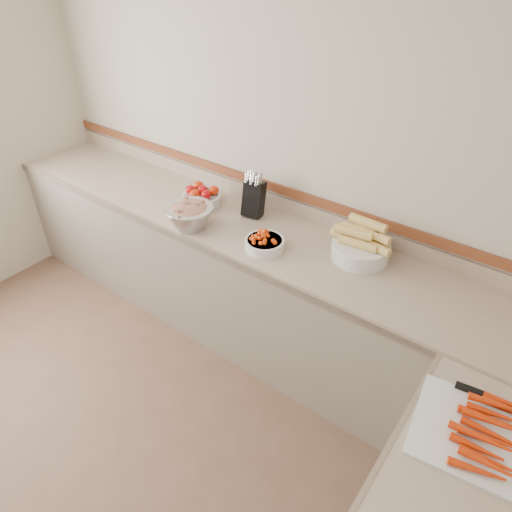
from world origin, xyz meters
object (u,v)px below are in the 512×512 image
Objects in this scene: tomato_bowl at (202,197)px; cherry_tomato_bowl at (265,242)px; knife_block at (254,198)px; corn_bowl at (361,245)px; cutting_board at (487,435)px; rhubarb_bowl at (190,215)px.

cherry_tomato_bowl is (0.66, -0.18, -0.01)m from tomato_bowl.
knife_block reaches higher than tomato_bowl.
corn_bowl is 1.17m from cutting_board.
knife_block is at bearing 177.82° from corn_bowl.
rhubarb_bowl is (-1.00, -0.34, 0.01)m from corn_bowl.
corn_bowl is (0.49, 0.25, 0.04)m from cherry_tomato_bowl.
tomato_bowl is 1.15m from corn_bowl.
knife_block is 0.54× the size of cutting_board.
knife_block is 1.85m from cutting_board.
tomato_bowl is 0.31m from rhubarb_bowl.
corn_bowl is (0.78, -0.03, -0.04)m from knife_block.
rhubarb_bowl reaches higher than cutting_board.
corn_bowl reaches higher than cutting_board.
tomato_bowl is at bearing -164.94° from knife_block.
tomato_bowl is (-0.37, -0.10, -0.07)m from knife_block.
tomato_bowl is 1.13× the size of cherry_tomato_bowl.
corn_bowl reaches higher than rhubarb_bowl.
rhubarb_bowl is at bearing -170.50° from cherry_tomato_bowl.
knife_block reaches higher than rhubarb_bowl.
rhubarb_bowl is at bearing -61.38° from tomato_bowl.
corn_bowl is at bearing 18.60° from rhubarb_bowl.
rhubarb_bowl is at bearing -121.32° from knife_block.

